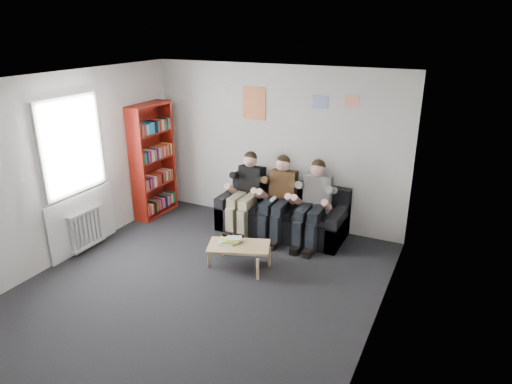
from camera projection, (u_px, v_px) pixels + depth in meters
room_shell at (195, 193)px, 5.60m from camera, size 5.00×5.00×5.00m
sofa at (282, 215)px, 7.62m from camera, size 2.10×0.86×0.81m
bookshelf at (153, 161)px, 8.09m from camera, size 0.30×0.91×2.02m
coffee_table at (239, 248)px, 6.50m from camera, size 0.87×0.48×0.35m
game_cases at (230, 241)px, 6.53m from camera, size 0.28×0.26×0.07m
person_left at (246, 193)px, 7.56m from camera, size 0.42×0.89×1.33m
person_middle at (278, 199)px, 7.32m from camera, size 0.42×0.90×1.34m
person_right at (313, 205)px, 7.08m from camera, size 0.42×0.91×1.34m
radiator at (87, 229)px, 6.99m from camera, size 0.10×0.64×0.60m
window at (77, 186)px, 6.79m from camera, size 0.05×1.30×2.36m
poster_large at (254, 103)px, 7.62m from camera, size 0.42×0.01×0.55m
poster_blue at (320, 102)px, 7.11m from camera, size 0.25×0.01×0.20m
poster_pink at (352, 101)px, 6.89m from camera, size 0.22×0.01×0.18m
poster_sign at (223, 89)px, 7.79m from camera, size 0.20×0.01×0.14m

